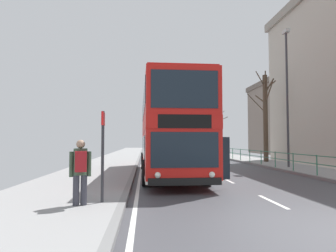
{
  "coord_description": "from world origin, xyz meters",
  "views": [
    {
      "loc": [
        -3.7,
        -5.95,
        1.75
      ],
      "look_at": [
        -2.62,
        8.11,
        2.47
      ],
      "focal_mm": 32.12,
      "sensor_mm": 36.0,
      "label": 1
    }
  ],
  "objects_px": {
    "background_bus_far_lane": "(197,143)",
    "street_lamp_far_side": "(287,88)",
    "pedestrian_with_backpack": "(80,167)",
    "bare_tree_far_00": "(215,129)",
    "double_decker_bus_main": "(168,131)",
    "bare_tree_far_01": "(265,115)",
    "background_building_00": "(301,116)",
    "bus_stop_sign_near": "(103,145)"
  },
  "relations": [
    {
      "from": "background_bus_far_lane",
      "to": "street_lamp_far_side",
      "type": "distance_m",
      "value": 18.98
    },
    {
      "from": "pedestrian_with_backpack",
      "to": "bare_tree_far_00",
      "type": "height_order",
      "value": "bare_tree_far_00"
    },
    {
      "from": "double_decker_bus_main",
      "to": "bare_tree_far_01",
      "type": "height_order",
      "value": "bare_tree_far_01"
    },
    {
      "from": "pedestrian_with_backpack",
      "to": "double_decker_bus_main",
      "type": "bearing_deg",
      "value": 69.55
    },
    {
      "from": "double_decker_bus_main",
      "to": "pedestrian_with_backpack",
      "type": "relative_size",
      "value": 6.96
    },
    {
      "from": "bare_tree_far_00",
      "to": "background_building_00",
      "type": "xyz_separation_m",
      "value": [
        10.82,
        -3.84,
        1.62
      ]
    },
    {
      "from": "bus_stop_sign_near",
      "to": "background_building_00",
      "type": "xyz_separation_m",
      "value": [
        22.11,
        30.75,
        3.49
      ]
    },
    {
      "from": "pedestrian_with_backpack",
      "to": "bus_stop_sign_near",
      "type": "height_order",
      "value": "bus_stop_sign_near"
    },
    {
      "from": "double_decker_bus_main",
      "to": "pedestrian_with_backpack",
      "type": "bearing_deg",
      "value": -110.45
    },
    {
      "from": "bus_stop_sign_near",
      "to": "background_building_00",
      "type": "height_order",
      "value": "background_building_00"
    },
    {
      "from": "bare_tree_far_00",
      "to": "double_decker_bus_main",
      "type": "bearing_deg",
      "value": -108.14
    },
    {
      "from": "bus_stop_sign_near",
      "to": "bare_tree_far_00",
      "type": "distance_m",
      "value": 36.43
    },
    {
      "from": "double_decker_bus_main",
      "to": "background_bus_far_lane",
      "type": "xyz_separation_m",
      "value": [
        5.3,
        21.52,
        -0.7
      ]
    },
    {
      "from": "bus_stop_sign_near",
      "to": "bare_tree_far_01",
      "type": "height_order",
      "value": "bare_tree_far_01"
    },
    {
      "from": "pedestrian_with_backpack",
      "to": "bare_tree_far_00",
      "type": "distance_m",
      "value": 36.97
    },
    {
      "from": "pedestrian_with_backpack",
      "to": "background_bus_far_lane",
      "type": "bearing_deg",
      "value": 74.4
    },
    {
      "from": "bus_stop_sign_near",
      "to": "street_lamp_far_side",
      "type": "bearing_deg",
      "value": 45.23
    },
    {
      "from": "background_bus_far_lane",
      "to": "bus_stop_sign_near",
      "type": "relative_size",
      "value": 4.04
    },
    {
      "from": "pedestrian_with_backpack",
      "to": "background_building_00",
      "type": "relative_size",
      "value": 0.11
    },
    {
      "from": "bare_tree_far_01",
      "to": "background_building_00",
      "type": "relative_size",
      "value": 0.47
    },
    {
      "from": "pedestrian_with_backpack",
      "to": "background_building_00",
      "type": "height_order",
      "value": "background_building_00"
    },
    {
      "from": "background_bus_far_lane",
      "to": "bus_stop_sign_near",
      "type": "distance_m",
      "value": 29.71
    },
    {
      "from": "pedestrian_with_backpack",
      "to": "background_building_00",
      "type": "bearing_deg",
      "value": 53.99
    },
    {
      "from": "bus_stop_sign_near",
      "to": "bare_tree_far_00",
      "type": "xyz_separation_m",
      "value": [
        11.29,
        34.59,
        1.87
      ]
    },
    {
      "from": "background_bus_far_lane",
      "to": "bare_tree_far_01",
      "type": "distance_m",
      "value": 14.03
    },
    {
      "from": "background_bus_far_lane",
      "to": "bare_tree_far_00",
      "type": "distance_m",
      "value": 7.18
    },
    {
      "from": "background_bus_far_lane",
      "to": "bare_tree_far_01",
      "type": "relative_size",
      "value": 1.36
    },
    {
      "from": "bus_stop_sign_near",
      "to": "bare_tree_far_00",
      "type": "height_order",
      "value": "bare_tree_far_00"
    },
    {
      "from": "pedestrian_with_backpack",
      "to": "bare_tree_far_00",
      "type": "relative_size",
      "value": 0.24
    },
    {
      "from": "bare_tree_far_00",
      "to": "background_building_00",
      "type": "relative_size",
      "value": 0.45
    },
    {
      "from": "double_decker_bus_main",
      "to": "bare_tree_far_00",
      "type": "bearing_deg",
      "value": 71.86
    },
    {
      "from": "street_lamp_far_side",
      "to": "background_building_00",
      "type": "relative_size",
      "value": 0.57
    },
    {
      "from": "pedestrian_with_backpack",
      "to": "background_building_00",
      "type": "distance_m",
      "value": 38.67
    },
    {
      "from": "bus_stop_sign_near",
      "to": "background_building_00",
      "type": "relative_size",
      "value": 0.16
    },
    {
      "from": "pedestrian_with_backpack",
      "to": "bare_tree_far_00",
      "type": "xyz_separation_m",
      "value": [
        11.8,
        34.95,
        2.42
      ]
    },
    {
      "from": "street_lamp_far_side",
      "to": "background_building_00",
      "type": "bearing_deg",
      "value": 59.77
    },
    {
      "from": "bus_stop_sign_near",
      "to": "street_lamp_far_side",
      "type": "relative_size",
      "value": 0.28
    },
    {
      "from": "double_decker_bus_main",
      "to": "bare_tree_far_00",
      "type": "xyz_separation_m",
      "value": [
        8.97,
        27.38,
        1.22
      ]
    },
    {
      "from": "background_bus_far_lane",
      "to": "bare_tree_far_00",
      "type": "xyz_separation_m",
      "value": [
        3.68,
        5.87,
        1.92
      ]
    },
    {
      "from": "double_decker_bus_main",
      "to": "bare_tree_far_00",
      "type": "relative_size",
      "value": 1.66
    },
    {
      "from": "double_decker_bus_main",
      "to": "pedestrian_with_backpack",
      "type": "xyz_separation_m",
      "value": [
        -2.82,
        -7.57,
        -1.2
      ]
    },
    {
      "from": "background_building_00",
      "to": "street_lamp_far_side",
      "type": "bearing_deg",
      "value": -120.23
    }
  ]
}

